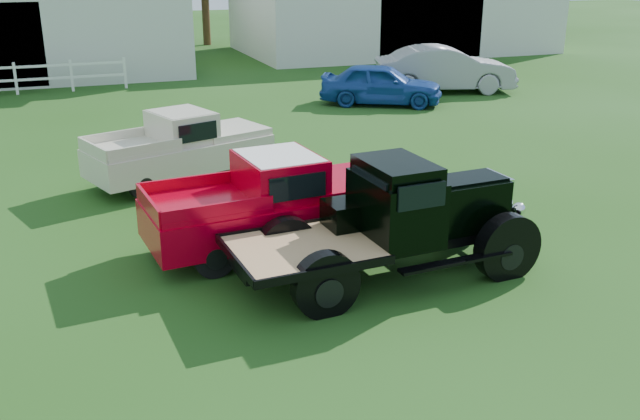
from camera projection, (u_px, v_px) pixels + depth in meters
name	position (u px, v px, depth m)	size (l,w,h in m)	color
ground	(335.00, 301.00, 10.91)	(120.00, 120.00, 0.00)	#19420D
shed_right	(393.00, 1.00, 38.43)	(16.80, 9.20, 5.20)	beige
vintage_flatbed	(390.00, 221.00, 11.40)	(4.95, 1.96, 1.96)	black
red_pickup	(275.00, 201.00, 12.65)	(4.74, 1.82, 1.73)	#B20017
white_pickup	(180.00, 147.00, 16.43)	(4.36, 1.69, 1.60)	beige
misc_car_blue	(381.00, 84.00, 24.90)	(1.70, 4.22, 1.44)	navy
misc_car_grey	(445.00, 69.00, 27.17)	(1.83, 5.24, 1.73)	gray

